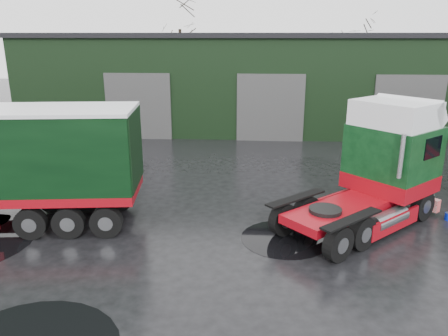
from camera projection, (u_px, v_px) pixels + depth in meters
The scene contains 6 objects.
ground at pixel (218, 246), 13.42m from camera, with size 100.00×100.00×0.00m, color black.
warehouse at pixel (268, 78), 31.42m from camera, with size 32.40×12.40×6.30m.
hero_tractor at pixel (360, 168), 14.14m from camera, with size 2.84×6.69×4.16m, color black, non-canonical shape.
tree_back_a at pixel (180, 50), 41.01m from camera, with size 4.40×4.40×9.50m, color black, non-canonical shape.
tree_back_b at pixel (352, 62), 40.25m from camera, with size 4.40×4.40×7.50m, color black, non-canonical shape.
puddle_1 at pixel (285, 238), 13.89m from camera, with size 2.80×2.80×0.01m, color black.
Camera 1 is at (1.04, -12.07, 6.25)m, focal length 35.00 mm.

